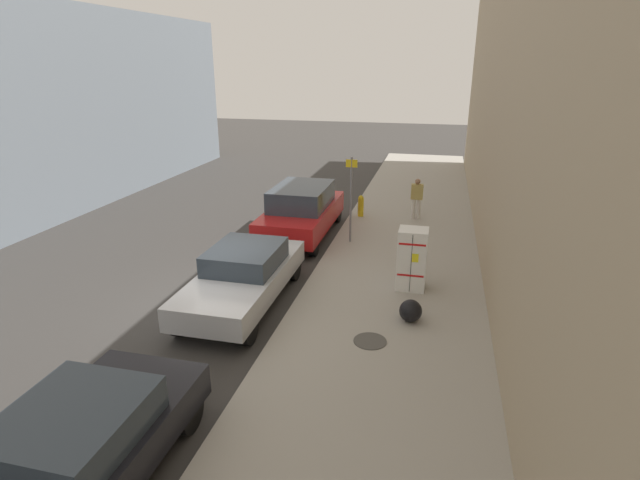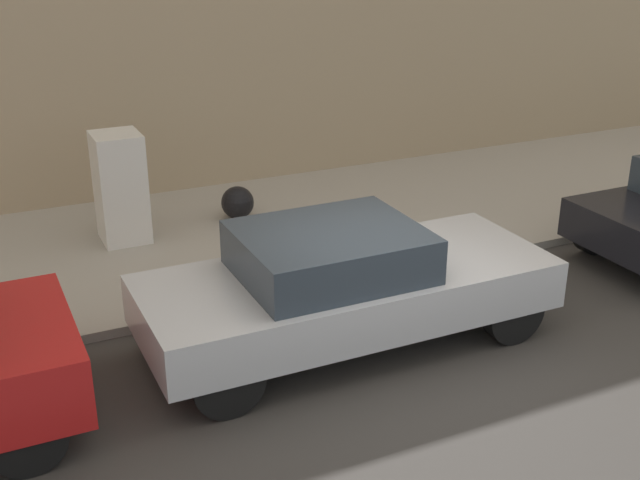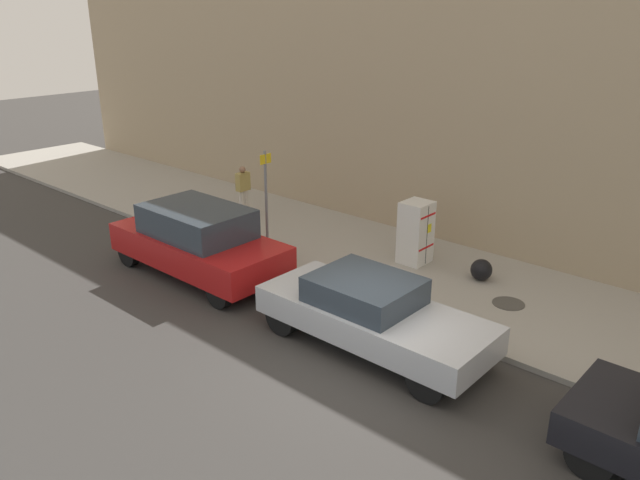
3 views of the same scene
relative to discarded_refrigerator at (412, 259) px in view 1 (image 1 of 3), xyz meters
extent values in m
plane|color=#383533|center=(4.51, 1.85, -0.92)|extent=(80.00, 80.00, 0.00)
cube|color=#9E998E|center=(0.43, 1.85, -0.86)|extent=(4.58, 44.00, 0.12)
cube|color=tan|center=(-2.96, 1.85, 3.64)|extent=(2.19, 39.60, 9.11)
cube|color=white|center=(0.00, 0.00, 0.00)|extent=(0.73, 0.66, 1.59)
cube|color=black|center=(0.00, 0.34, 0.00)|extent=(0.01, 0.01, 1.52)
cube|color=yellow|center=(-0.09, 0.34, 0.16)|extent=(0.16, 0.01, 0.22)
cube|color=red|center=(0.00, 0.34, 0.51)|extent=(0.66, 0.01, 0.05)
cube|color=red|center=(0.00, 0.34, -0.32)|extent=(0.66, 0.01, 0.05)
cylinder|color=#47443F|center=(0.63, 2.89, -0.79)|extent=(0.70, 0.70, 0.02)
cylinder|color=slate|center=(2.16, -3.12, 0.59)|extent=(0.07, 0.07, 2.77)
cube|color=yellow|center=(2.16, -3.10, 1.77)|extent=(0.36, 0.02, 0.24)
cylinder|color=gold|center=(2.28, -6.01, -0.46)|extent=(0.22, 0.22, 0.68)
sphere|color=gold|center=(2.28, -6.01, -0.09)|extent=(0.20, 0.20, 0.20)
sphere|color=black|center=(-0.12, 1.81, -0.54)|extent=(0.51, 0.51, 0.51)
cylinder|color=beige|center=(0.13, -6.20, -0.42)|extent=(0.14, 0.14, 0.75)
cylinder|color=beige|center=(0.33, -6.20, -0.42)|extent=(0.14, 0.14, 0.75)
cube|color=#A8934C|center=(0.23, -6.20, 0.23)|extent=(0.44, 0.22, 0.56)
sphere|color=#8C664C|center=(0.23, -6.20, 0.61)|extent=(0.20, 0.20, 0.20)
cube|color=red|center=(3.94, -3.69, -0.23)|extent=(1.99, 4.74, 0.70)
cube|color=#2D3842|center=(3.94, -3.69, 0.47)|extent=(1.75, 2.61, 0.70)
cylinder|color=black|center=(3.08, -1.91, -0.58)|extent=(0.22, 0.68, 0.68)
cylinder|color=black|center=(4.81, -1.91, -0.58)|extent=(0.22, 0.68, 0.68)
cylinder|color=black|center=(3.08, -5.47, -0.58)|extent=(0.22, 0.68, 0.68)
cylinder|color=black|center=(4.81, -5.47, -0.58)|extent=(0.22, 0.68, 0.68)
cube|color=silver|center=(3.94, 1.67, -0.27)|extent=(1.83, 4.66, 0.55)
cube|color=#2D3842|center=(3.94, 1.44, 0.25)|extent=(1.61, 1.96, 0.50)
cylinder|color=black|center=(3.16, 3.38, -0.55)|extent=(0.22, 0.74, 0.74)
cylinder|color=black|center=(4.73, 3.38, -0.55)|extent=(0.22, 0.74, 0.74)
cylinder|color=black|center=(3.16, -0.04, -0.55)|extent=(0.22, 0.74, 0.74)
cylinder|color=black|center=(4.73, -0.04, -0.55)|extent=(0.22, 0.74, 0.74)
cube|color=black|center=(3.94, 7.80, -0.30)|extent=(1.89, 4.60, 0.55)
cube|color=#2D3842|center=(3.94, 7.57, 0.22)|extent=(1.67, 1.93, 0.50)
cylinder|color=black|center=(3.13, 6.10, -0.58)|extent=(0.22, 0.68, 0.68)
cylinder|color=black|center=(4.76, 6.10, -0.58)|extent=(0.22, 0.68, 0.68)
camera|label=1|loc=(-0.49, 12.03, 4.74)|focal=28.00mm
camera|label=2|loc=(11.14, -2.07, 3.65)|focal=45.00mm
camera|label=3|loc=(12.57, 7.97, 5.35)|focal=35.00mm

